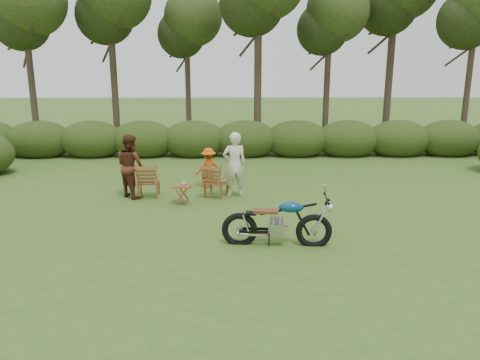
{
  "coord_description": "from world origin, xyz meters",
  "views": [
    {
      "loc": [
        -0.52,
        -9.08,
        3.58
      ],
      "look_at": [
        -0.35,
        1.5,
        0.9
      ],
      "focal_mm": 35.0,
      "sensor_mm": 36.0,
      "label": 1
    }
  ],
  "objects_px": {
    "lawn_chair_right": "(216,196)",
    "adult_a": "(235,196)",
    "motorcycle": "(276,244)",
    "side_table": "(182,195)",
    "adult_b": "(132,196)",
    "child": "(209,188)",
    "cup": "(184,183)",
    "lawn_chair_left": "(149,196)"
  },
  "relations": [
    {
      "from": "side_table",
      "to": "motorcycle",
      "type": "bearing_deg",
      "value": -52.22
    },
    {
      "from": "lawn_chair_left",
      "to": "adult_a",
      "type": "bearing_deg",
      "value": 178.79
    },
    {
      "from": "adult_b",
      "to": "side_table",
      "type": "bearing_deg",
      "value": -162.89
    },
    {
      "from": "lawn_chair_right",
      "to": "motorcycle",
      "type": "bearing_deg",
      "value": 132.74
    },
    {
      "from": "lawn_chair_right",
      "to": "cup",
      "type": "distance_m",
      "value": 1.2
    },
    {
      "from": "cup",
      "to": "lawn_chair_left",
      "type": "bearing_deg",
      "value": 145.17
    },
    {
      "from": "motorcycle",
      "to": "lawn_chair_right",
      "type": "height_order",
      "value": "motorcycle"
    },
    {
      "from": "side_table",
      "to": "cup",
      "type": "bearing_deg",
      "value": 5.56
    },
    {
      "from": "motorcycle",
      "to": "cup",
      "type": "relative_size",
      "value": 17.55
    },
    {
      "from": "motorcycle",
      "to": "adult_a",
      "type": "relative_size",
      "value": 1.18
    },
    {
      "from": "child",
      "to": "lawn_chair_right",
      "type": "bearing_deg",
      "value": 92.36
    },
    {
      "from": "motorcycle",
      "to": "lawn_chair_right",
      "type": "distance_m",
      "value": 3.76
    },
    {
      "from": "adult_b",
      "to": "cup",
      "type": "bearing_deg",
      "value": -161.98
    },
    {
      "from": "lawn_chair_right",
      "to": "child",
      "type": "relative_size",
      "value": 0.76
    },
    {
      "from": "motorcycle",
      "to": "child",
      "type": "distance_m",
      "value": 4.69
    },
    {
      "from": "side_table",
      "to": "adult_b",
      "type": "relative_size",
      "value": 0.29
    },
    {
      "from": "lawn_chair_right",
      "to": "adult_b",
      "type": "relative_size",
      "value": 0.52
    },
    {
      "from": "adult_b",
      "to": "child",
      "type": "distance_m",
      "value": 2.24
    },
    {
      "from": "lawn_chair_right",
      "to": "lawn_chair_left",
      "type": "relative_size",
      "value": 0.97
    },
    {
      "from": "motorcycle",
      "to": "side_table",
      "type": "xyz_separation_m",
      "value": [
        -2.19,
        2.82,
        0.25
      ]
    },
    {
      "from": "side_table",
      "to": "cup",
      "type": "distance_m",
      "value": 0.3
    },
    {
      "from": "lawn_chair_left",
      "to": "side_table",
      "type": "xyz_separation_m",
      "value": [
        0.99,
        -0.73,
        0.25
      ]
    },
    {
      "from": "cup",
      "to": "adult_a",
      "type": "height_order",
      "value": "adult_a"
    },
    {
      "from": "adult_a",
      "to": "child",
      "type": "distance_m",
      "value": 1.15
    },
    {
      "from": "side_table",
      "to": "child",
      "type": "bearing_deg",
      "value": 69.09
    },
    {
      "from": "cup",
      "to": "motorcycle",
      "type": "bearing_deg",
      "value": -52.9
    },
    {
      "from": "lawn_chair_right",
      "to": "side_table",
      "type": "distance_m",
      "value": 1.13
    },
    {
      "from": "motorcycle",
      "to": "lawn_chair_left",
      "type": "height_order",
      "value": "motorcycle"
    },
    {
      "from": "motorcycle",
      "to": "side_table",
      "type": "distance_m",
      "value": 3.58
    },
    {
      "from": "cup",
      "to": "child",
      "type": "bearing_deg",
      "value": 70.59
    },
    {
      "from": "lawn_chair_right",
      "to": "adult_a",
      "type": "relative_size",
      "value": 0.51
    },
    {
      "from": "child",
      "to": "cup",
      "type": "bearing_deg",
      "value": 57.95
    },
    {
      "from": "motorcycle",
      "to": "lawn_chair_left",
      "type": "relative_size",
      "value": 2.26
    },
    {
      "from": "lawn_chair_right",
      "to": "adult_a",
      "type": "height_order",
      "value": "adult_a"
    },
    {
      "from": "side_table",
      "to": "child",
      "type": "height_order",
      "value": "child"
    },
    {
      "from": "adult_a",
      "to": "side_table",
      "type": "bearing_deg",
      "value": 18.55
    },
    {
      "from": "lawn_chair_left",
      "to": "child",
      "type": "xyz_separation_m",
      "value": [
        1.6,
        0.88,
        0.0
      ]
    },
    {
      "from": "lawn_chair_left",
      "to": "child",
      "type": "height_order",
      "value": "child"
    },
    {
      "from": "lawn_chair_right",
      "to": "lawn_chair_left",
      "type": "xyz_separation_m",
      "value": [
        -1.84,
        0.03,
        0.0
      ]
    },
    {
      "from": "lawn_chair_right",
      "to": "child",
      "type": "height_order",
      "value": "child"
    },
    {
      "from": "adult_b",
      "to": "child",
      "type": "xyz_separation_m",
      "value": [
        2.06,
        0.87,
        0.0
      ]
    },
    {
      "from": "motorcycle",
      "to": "cup",
      "type": "height_order",
      "value": "same"
    }
  ]
}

